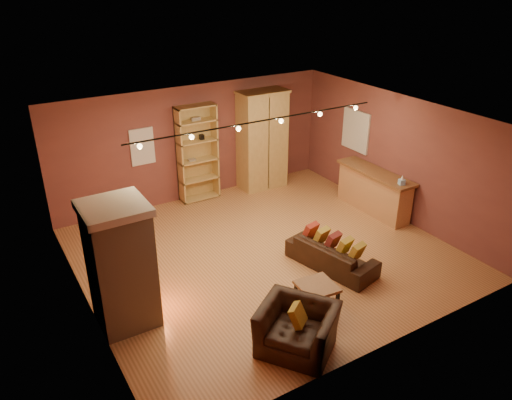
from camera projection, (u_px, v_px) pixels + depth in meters
floor at (265, 253)px, 10.14m from camera, size 7.00×7.00×0.00m
ceiling at (266, 119)px, 8.94m from camera, size 7.00×7.00×0.00m
back_wall at (194, 143)px, 12.05m from camera, size 7.00×0.02×2.80m
left_wall at (79, 237)px, 7.91m from camera, size 0.02×6.50×2.80m
right_wall at (398, 157)px, 11.17m from camera, size 0.02×6.50×2.80m
fireplace at (121, 265)px, 7.81m from camera, size 1.01×0.98×2.12m
back_window at (142, 147)px, 11.37m from camera, size 0.56×0.04×0.86m
bookcase at (196, 152)px, 12.04m from camera, size 0.97×0.38×2.37m
armoire at (262, 140)px, 12.67m from camera, size 1.24×0.70×2.53m
bar_counter at (374, 191)px, 11.67m from camera, size 0.57×2.10×1.00m
tissue_box at (402, 181)px, 10.74m from camera, size 0.15×0.15×0.22m
right_window at (356, 130)px, 12.13m from camera, size 0.05×0.90×1.00m
loveseat at (332, 250)px, 9.54m from camera, size 0.92×1.87×0.75m
armchair at (298, 322)px, 7.45m from camera, size 1.24×1.34×0.98m
coffee_table at (317, 288)px, 8.37m from camera, size 0.66×0.66×0.46m
track_rail at (260, 123)px, 9.14m from camera, size 5.20×0.09×0.13m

